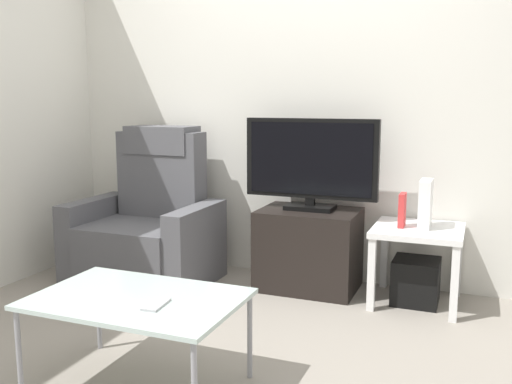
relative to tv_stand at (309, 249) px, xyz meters
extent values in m
plane|color=gray|center=(-0.11, -0.83, -0.27)|extent=(6.40, 6.40, 0.00)
cube|color=silver|center=(-0.11, 0.30, 1.03)|extent=(6.40, 0.06, 2.60)
cube|color=black|center=(0.00, 0.00, 0.00)|extent=(0.65, 0.47, 0.54)
cube|color=black|center=(0.00, -0.22, 0.11)|extent=(0.60, 0.02, 0.02)
cube|color=black|center=(0.00, -0.17, 0.14)|extent=(0.34, 0.11, 0.04)
cube|color=black|center=(0.00, 0.02, 0.28)|extent=(0.32, 0.20, 0.03)
cube|color=black|center=(0.00, 0.02, 0.32)|extent=(0.06, 0.04, 0.05)
cube|color=black|center=(0.00, 0.02, 0.61)|extent=(0.90, 0.05, 0.53)
cube|color=black|center=(0.00, 0.00, 0.61)|extent=(0.83, 0.01, 0.47)
cube|color=#515156|center=(-1.13, -0.27, -0.06)|extent=(0.70, 0.72, 0.42)
cube|color=#515156|center=(-1.13, 0.00, 0.46)|extent=(0.64, 0.20, 0.62)
cube|color=#515156|center=(-1.13, 0.02, 0.71)|extent=(0.50, 0.26, 0.20)
cube|color=#515156|center=(-1.55, -0.27, 0.01)|extent=(0.14, 0.68, 0.56)
cube|color=#515156|center=(-0.71, -0.27, 0.01)|extent=(0.14, 0.68, 0.56)
cube|color=white|center=(0.71, -0.02, 0.20)|extent=(0.54, 0.54, 0.04)
cube|color=white|center=(0.47, -0.26, -0.05)|extent=(0.04, 0.04, 0.45)
cube|color=white|center=(0.95, -0.26, -0.05)|extent=(0.04, 0.04, 0.45)
cube|color=white|center=(0.47, 0.22, -0.05)|extent=(0.04, 0.04, 0.45)
cube|color=white|center=(0.95, 0.22, -0.05)|extent=(0.04, 0.04, 0.45)
cube|color=black|center=(0.71, -0.02, -0.13)|extent=(0.28, 0.28, 0.28)
cube|color=red|center=(0.61, -0.04, 0.32)|extent=(0.03, 0.12, 0.21)
cube|color=white|center=(0.75, -0.01, 0.36)|extent=(0.07, 0.20, 0.30)
cube|color=#B2C6C1|center=(-0.31, -1.58, 0.14)|extent=(0.90, 0.60, 0.02)
cylinder|color=gray|center=(-0.73, -1.85, -0.07)|extent=(0.02, 0.02, 0.40)
cylinder|color=gray|center=(-0.73, -1.31, -0.07)|extent=(0.02, 0.02, 0.40)
cylinder|color=gray|center=(0.11, -1.31, -0.07)|extent=(0.02, 0.02, 0.40)
cube|color=#B7B7BC|center=(-0.18, -1.64, 0.16)|extent=(0.08, 0.16, 0.01)
camera|label=1|loc=(1.04, -3.57, 1.00)|focal=39.68mm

